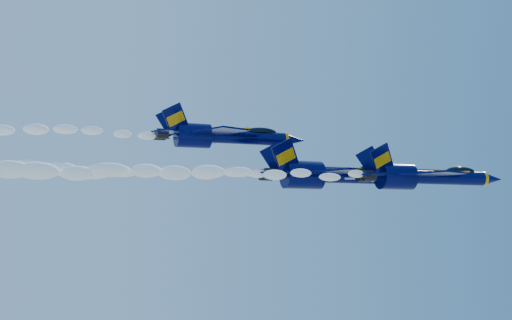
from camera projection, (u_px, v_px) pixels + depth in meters
name	position (u px, v px, depth m)	size (l,w,h in m)	color
jet_lead	(425.00, 176.00, 69.79)	(16.39, 13.45, 6.09)	#010338
smoke_trail_jet_lead	(17.00, 169.00, 56.43)	(61.95, 2.22, 2.00)	white
jet_second	(335.00, 175.00, 76.63)	(19.42, 15.93, 7.22)	#010338
jet_third	(223.00, 136.00, 76.46)	(17.03, 13.97, 6.33)	#010338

